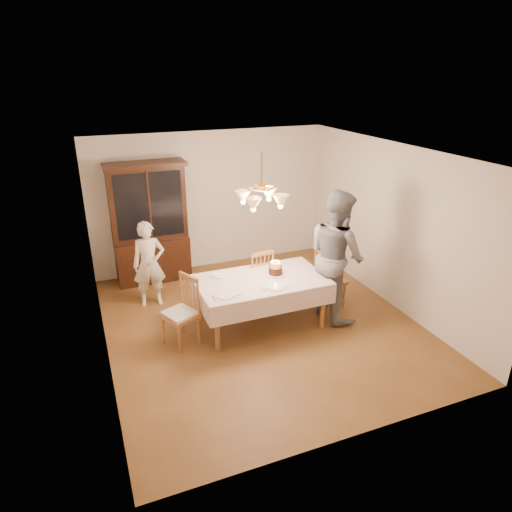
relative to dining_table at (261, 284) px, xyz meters
name	(u,v)px	position (x,y,z in m)	size (l,w,h in m)	color
ground	(261,324)	(0.00, 0.00, -0.68)	(5.00, 5.00, 0.00)	brown
room_shell	(261,226)	(0.00, 0.00, 0.90)	(5.00, 5.00, 5.00)	white
dining_table	(261,284)	(0.00, 0.00, 0.00)	(1.90, 1.10, 0.76)	brown
china_hutch	(150,225)	(-1.21, 2.25, 0.36)	(1.38, 0.54, 2.16)	black
chair_far_side	(257,280)	(0.18, 0.61, -0.24)	(0.50, 0.48, 1.00)	brown
chair_left_end	(180,315)	(-1.24, -0.05, -0.23)	(0.56, 0.57, 1.00)	brown
chair_right_end	(330,280)	(1.27, 0.15, -0.24)	(0.42, 0.44, 1.00)	brown
elderly_woman	(149,264)	(-1.42, 1.28, 0.03)	(0.52, 0.34, 1.42)	beige
adult_in_grey	(336,255)	(1.18, -0.13, 0.32)	(0.98, 0.76, 2.01)	slate
birthday_cake	(275,271)	(0.26, 0.07, 0.14)	(0.30, 0.30, 0.21)	white
place_setting_near_left	(227,296)	(-0.64, -0.32, 0.08)	(0.39, 0.24, 0.02)	white
place_setting_near_right	(276,287)	(0.10, -0.33, 0.08)	(0.41, 0.27, 0.02)	white
place_setting_far_left	(222,275)	(-0.49, 0.33, 0.08)	(0.39, 0.25, 0.02)	white
chandelier	(261,199)	(0.00, 0.00, 1.29)	(0.62, 0.62, 0.73)	#BF8C3F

